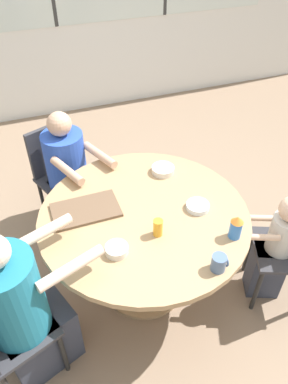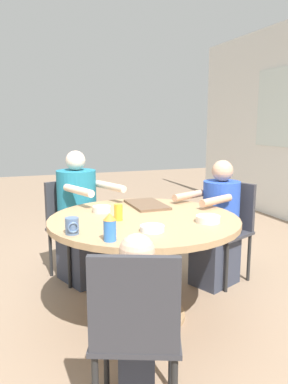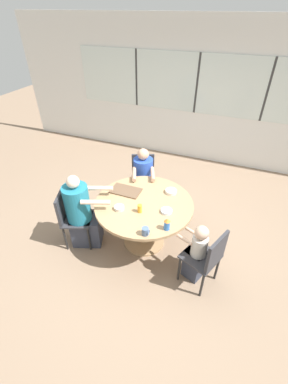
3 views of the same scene
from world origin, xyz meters
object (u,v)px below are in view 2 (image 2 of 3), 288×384
Objects in this scene: person_woman_green_shirt at (218,230)px; sippy_cup at (110,227)px; coffee_mug at (72,226)px; person_man_blue_shirt at (80,224)px; bowl_white_shallow at (102,209)px; bowl_fruit at (208,219)px; chair_for_toddler at (136,325)px; chair_for_man_blue_shirt at (70,219)px; juice_glass at (118,212)px; person_toddler at (137,326)px; chair_for_woman_green_shirt at (229,222)px; bowl_cereal at (152,228)px.

person_woman_green_shirt is 6.83× the size of sippy_cup.
sippy_cup is (0.20, 0.18, 0.03)m from coffee_mug.
person_man_blue_shirt is 0.62m from bowl_white_shallow.
bowl_fruit is at bearing 120.84° from person_woman_green_shirt.
person_man_blue_shirt is (-1.78, 0.09, -0.01)m from chair_for_toddler.
bowl_fruit is (0.04, 0.89, -0.03)m from coffee_mug.
juice_glass is at bearing 79.38° from chair_for_man_blue_shirt.
person_toddler is (-0.14, 0.06, -0.10)m from chair_for_toddler.
person_woman_green_shirt is 0.94× the size of person_man_blue_shirt.
person_man_blue_shirt reaches higher than chair_for_man_blue_shirt.
person_man_blue_shirt reaches higher than juice_glass.
bowl_white_shallow is at bearing 105.10° from chair_for_toddler.
juice_glass is (0.35, -1.00, 0.32)m from person_woman_green_shirt.
coffee_mug is (0.63, -1.50, 0.27)m from chair_for_woman_green_shirt.
chair_for_woman_green_shirt is 1.78m from person_toddler.
sippy_cup is (1.40, 0.00, 0.30)m from chair_for_man_blue_shirt.
chair_for_toddler is 0.81× the size of person_woman_green_shirt.
juice_glass is at bearing 121.67° from coffee_mug.
juice_glass is 0.75× the size of bowl_cereal.
person_woman_green_shirt is at bearing 69.45° from chair_for_toddler.
person_woman_green_shirt reaches higher than bowl_cereal.
person_man_blue_shirt is at bearing -172.10° from juice_glass.
chair_for_woman_green_shirt is 1.29m from bowl_cereal.
chair_for_man_blue_shirt and chair_for_toddler have the same top height.
person_woman_green_shirt is at bearing 109.34° from juice_glass.
coffee_mug is at bearing -58.33° from juice_glass.
person_woman_green_shirt reaches higher than sippy_cup.
sippy_cup is at bearing 69.53° from chair_for_man_blue_shirt.
sippy_cup is at bearing -71.94° from bowl_cereal.
person_woman_green_shirt is 1.10m from juice_glass.
chair_for_man_blue_shirt is 1.33m from person_woman_green_shirt.
juice_glass is at bearing 157.69° from sippy_cup.
chair_for_woman_green_shirt is 5.50× the size of sippy_cup.
bowl_fruit is at bearing 98.80° from bowl_cereal.
bowl_fruit is at bearing 64.94° from chair_for_toddler.
bowl_white_shallow is at bearing -169.46° from juice_glass.
person_man_blue_shirt reaches higher than bowl_fruit.
coffee_mug is at bearing 131.46° from person_toddler.
chair_for_man_blue_shirt reaches higher than bowl_cereal.
sippy_cup reaches higher than bowl_fruit.
bowl_fruit is at bearing 64.92° from juice_glass.
chair_for_toddler reaches higher than bowl_fruit.
person_toddler is 0.72m from coffee_mug.
juice_glass is 0.60m from bowl_fruit.
person_man_blue_shirt is at bearing -168.42° from bowl_cereal.
person_woman_green_shirt reaches higher than chair_for_man_blue_shirt.
person_man_blue_shirt is at bearing -148.71° from bowl_fruit.
juice_glass is (-0.94, 0.20, 0.28)m from chair_for_toddler.
coffee_mug is (1.05, -0.23, 0.28)m from person_man_blue_shirt.
coffee_mug reaches higher than bowl_cereal.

